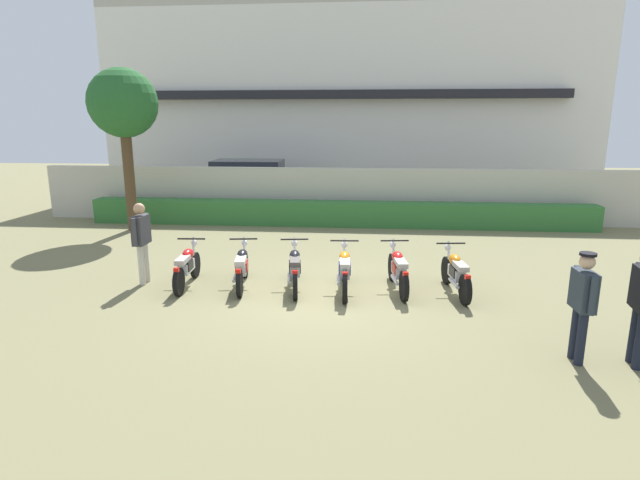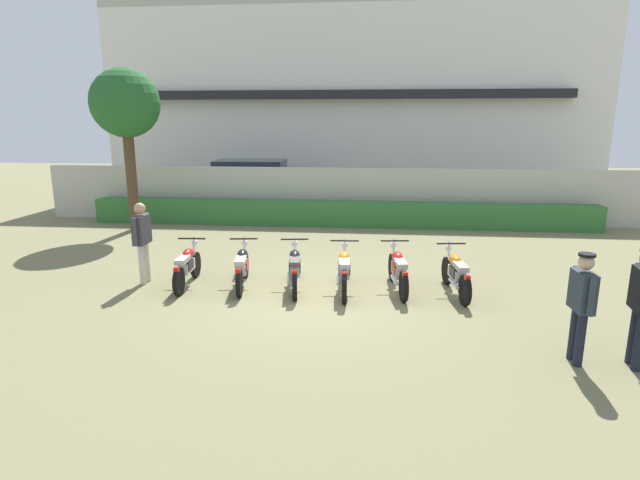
{
  "view_description": "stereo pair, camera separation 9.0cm",
  "coord_description": "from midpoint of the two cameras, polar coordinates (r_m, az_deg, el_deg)",
  "views": [
    {
      "loc": [
        0.97,
        -9.53,
        3.44
      ],
      "look_at": [
        0.0,
        0.82,
        0.98
      ],
      "focal_mm": 28.51,
      "sensor_mm": 36.0,
      "label": 1
    },
    {
      "loc": [
        1.06,
        -9.52,
        3.44
      ],
      "look_at": [
        0.0,
        0.82,
        0.98
      ],
      "focal_mm": 28.51,
      "sensor_mm": 36.0,
      "label": 2
    }
  ],
  "objects": [
    {
      "name": "officer_0",
      "position": [
        8.15,
        27.11,
        -5.88
      ],
      "size": [
        0.24,
        0.66,
        1.64
      ],
      "rotation": [
        0.0,
        0.0,
        3.18
      ],
      "color": "black",
      "rests_on": "ground"
    },
    {
      "name": "motorcycle_in_row_1",
      "position": [
        10.82,
        -8.98,
        -2.97
      ],
      "size": [
        0.6,
        1.87,
        0.94
      ],
      "rotation": [
        0.0,
        0.0,
        1.72
      ],
      "color": "black",
      "rests_on": "ground"
    },
    {
      "name": "compound_wall",
      "position": [
        17.51,
        1.98,
        5.06
      ],
      "size": [
        20.79,
        0.3,
        1.85
      ],
      "primitive_type": "cube",
      "color": "#BCB7A8",
      "rests_on": "ground"
    },
    {
      "name": "motorcycle_in_row_4",
      "position": [
        10.56,
        8.51,
        -3.29
      ],
      "size": [
        0.6,
        1.92,
        0.96
      ],
      "rotation": [
        0.0,
        0.0,
        1.7
      ],
      "color": "black",
      "rests_on": "ground"
    },
    {
      "name": "motorcycle_in_row_2",
      "position": [
        10.58,
        -3.1,
        -3.14
      ],
      "size": [
        0.6,
        1.94,
        0.96
      ],
      "rotation": [
        0.0,
        0.0,
        1.72
      ],
      "color": "black",
      "rests_on": "ground"
    },
    {
      "name": "ground",
      "position": [
        10.18,
        -0.69,
        -6.44
      ],
      "size": [
        60.0,
        60.0,
        0.0
      ],
      "primitive_type": "plane",
      "color": "olive"
    },
    {
      "name": "tree_near_inspector",
      "position": [
        17.1,
        -21.37,
        13.87
      ],
      "size": [
        2.1,
        2.1,
        5.0
      ],
      "color": "#4C3823",
      "rests_on": "ground"
    },
    {
      "name": "inspector_person",
      "position": [
        11.42,
        -19.63,
        0.43
      ],
      "size": [
        0.24,
        0.7,
        1.75
      ],
      "color": "beige",
      "rests_on": "ground"
    },
    {
      "name": "motorcycle_in_row_0",
      "position": [
        11.09,
        -14.96,
        -2.85
      ],
      "size": [
        0.6,
        1.8,
        0.94
      ],
      "rotation": [
        0.0,
        0.0,
        1.64
      ],
      "color": "black",
      "rests_on": "ground"
    },
    {
      "name": "motorcycle_in_row_3",
      "position": [
        10.38,
        2.51,
        -3.38
      ],
      "size": [
        0.6,
        1.95,
        0.98
      ],
      "rotation": [
        0.0,
        0.0,
        1.63
      ],
      "color": "black",
      "rests_on": "ground"
    },
    {
      "name": "parked_car",
      "position": [
        20.62,
        -7.74,
        6.22
      ],
      "size": [
        4.52,
        2.11,
        1.89
      ],
      "rotation": [
        0.0,
        0.0,
        0.01
      ],
      "color": "navy",
      "rests_on": "ground"
    },
    {
      "name": "hedge_row",
      "position": [
        16.9,
        1.82,
        2.97
      ],
      "size": [
        16.63,
        0.7,
        0.81
      ],
      "primitive_type": "cube",
      "color": "#337033",
      "rests_on": "ground"
    },
    {
      "name": "motorcycle_in_row_5",
      "position": [
        10.6,
        14.77,
        -3.55
      ],
      "size": [
        0.6,
        1.88,
        0.95
      ],
      "rotation": [
        0.0,
        0.0,
        1.69
      ],
      "color": "black",
      "rests_on": "ground"
    },
    {
      "name": "building",
      "position": [
        25.6,
        3.18,
        15.09
      ],
      "size": [
        21.89,
        6.5,
        8.48
      ],
      "color": "white",
      "rests_on": "ground"
    }
  ]
}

